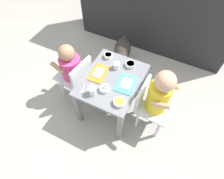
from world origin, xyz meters
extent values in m
plane|color=#9E998E|center=(0.00, 0.00, 0.00)|extent=(7.00, 7.00, 0.00)
cube|color=#232326|center=(0.00, 1.14, 0.50)|extent=(1.81, 0.40, 1.00)
cube|color=slate|center=(0.00, 0.00, 0.43)|extent=(0.48, 0.60, 0.03)
cube|color=slate|center=(-0.21, -0.27, 0.21)|extent=(0.04, 0.04, 0.42)
cube|color=slate|center=(0.21, -0.27, 0.21)|extent=(0.04, 0.04, 0.42)
cube|color=slate|center=(-0.21, 0.27, 0.21)|extent=(0.04, 0.04, 0.42)
cube|color=slate|center=(0.21, 0.27, 0.21)|extent=(0.04, 0.04, 0.42)
cube|color=silver|center=(-0.41, -0.02, 0.29)|extent=(0.31, 0.31, 0.02)
cube|color=silver|center=(-0.28, -0.04, 0.41)|extent=(0.06, 0.27, 0.22)
cylinder|color=#D83F7F|center=(-0.41, -0.02, 0.41)|extent=(0.19, 0.19, 0.22)
sphere|color=#A87A5B|center=(-0.42, -0.02, 0.58)|extent=(0.14, 0.14, 0.14)
cylinder|color=silver|center=(-0.50, 0.09, 0.14)|extent=(0.03, 0.03, 0.28)
cylinder|color=silver|center=(-0.52, -0.11, 0.14)|extent=(0.03, 0.03, 0.28)
cylinder|color=silver|center=(-0.30, 0.06, 0.14)|extent=(0.03, 0.03, 0.28)
cylinder|color=silver|center=(-0.32, -0.13, 0.14)|extent=(0.03, 0.03, 0.28)
cylinder|color=#A87A5B|center=(-0.45, 0.09, 0.46)|extent=(0.15, 0.06, 0.09)
cylinder|color=#A87A5B|center=(-0.47, -0.12, 0.46)|extent=(0.15, 0.06, 0.09)
cube|color=silver|center=(0.41, 0.00, 0.29)|extent=(0.29, 0.29, 0.02)
cube|color=silver|center=(0.28, 0.00, 0.41)|extent=(0.04, 0.27, 0.22)
cylinder|color=yellow|center=(0.41, 0.00, 0.44)|extent=(0.18, 0.18, 0.28)
sphere|color=tan|center=(0.42, 0.00, 0.65)|extent=(0.16, 0.16, 0.16)
cylinder|color=silver|center=(0.51, -0.11, 0.14)|extent=(0.03, 0.03, 0.28)
cylinder|color=silver|center=(0.52, 0.09, 0.14)|extent=(0.03, 0.03, 0.28)
cylinder|color=silver|center=(0.31, -0.10, 0.14)|extent=(0.03, 0.03, 0.28)
cylinder|color=silver|center=(0.32, 0.10, 0.14)|extent=(0.03, 0.03, 0.28)
cylinder|color=tan|center=(0.46, -0.11, 0.51)|extent=(0.15, 0.05, 0.09)
cylinder|color=tan|center=(0.46, 0.09, 0.51)|extent=(0.15, 0.05, 0.09)
ellipsoid|color=#332D28|center=(-0.17, 0.62, 0.21)|extent=(0.28, 0.36, 0.17)
sphere|color=#332D28|center=(-0.11, 0.45, 0.26)|extent=(0.12, 0.12, 0.12)
sphere|color=black|center=(-0.10, 0.41, 0.25)|extent=(0.06, 0.06, 0.06)
torus|color=green|center=(-0.12, 0.48, 0.24)|extent=(0.11, 0.06, 0.10)
sphere|color=#332D28|center=(-0.22, 0.75, 0.25)|extent=(0.05, 0.05, 0.05)
cylinder|color=#332D28|center=(-0.20, 0.52, 0.07)|extent=(0.04, 0.04, 0.14)
cylinder|color=#332D28|center=(-0.09, 0.55, 0.07)|extent=(0.04, 0.04, 0.14)
cylinder|color=#332D28|center=(-0.25, 0.68, 0.07)|extent=(0.04, 0.04, 0.14)
cylinder|color=#332D28|center=(-0.15, 0.71, 0.07)|extent=(0.04, 0.04, 0.14)
cube|color=orange|center=(-0.13, 0.00, 0.45)|extent=(0.15, 0.21, 0.01)
cube|color=white|center=(-0.13, 0.00, 0.46)|extent=(0.08, 0.12, 0.01)
cube|color=#4CC6BC|center=(0.13, 0.00, 0.45)|extent=(0.17, 0.21, 0.01)
cube|color=white|center=(0.13, 0.00, 0.46)|extent=(0.09, 0.12, 0.01)
cylinder|color=white|center=(-0.07, -0.21, 0.48)|extent=(0.06, 0.06, 0.07)
cylinder|color=silver|center=(-0.07, -0.21, 0.47)|extent=(0.05, 0.05, 0.05)
cylinder|color=white|center=(-0.02, 0.13, 0.48)|extent=(0.06, 0.06, 0.06)
cylinder|color=silver|center=(-0.02, 0.13, 0.46)|extent=(0.05, 0.05, 0.02)
cylinder|color=silver|center=(0.08, 0.21, 0.46)|extent=(0.09, 0.09, 0.03)
cylinder|color=#B26633|center=(0.08, 0.21, 0.48)|extent=(0.07, 0.07, 0.01)
cylinder|color=white|center=(0.00, -0.13, 0.46)|extent=(0.08, 0.08, 0.03)
cylinder|color=#D84C33|center=(0.00, -0.13, 0.48)|extent=(0.07, 0.07, 0.01)
cylinder|color=white|center=(-0.14, 0.21, 0.47)|extent=(0.08, 0.08, 0.04)
cylinder|color=#4C8C33|center=(-0.14, 0.21, 0.48)|extent=(0.06, 0.06, 0.01)
cylinder|color=silver|center=(0.16, -0.19, 0.46)|extent=(0.09, 0.09, 0.03)
cylinder|color=gold|center=(0.16, -0.19, 0.48)|extent=(0.08, 0.08, 0.01)
cylinder|color=silver|center=(-0.17, -0.19, 0.45)|extent=(0.03, 0.07, 0.01)
ellipsoid|color=silver|center=(-0.16, -0.23, 0.45)|extent=(0.03, 0.03, 0.01)
camera|label=1|loc=(0.45, -0.91, 1.70)|focal=30.51mm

